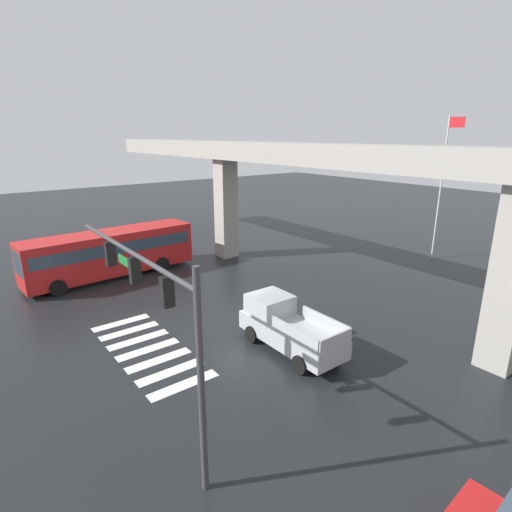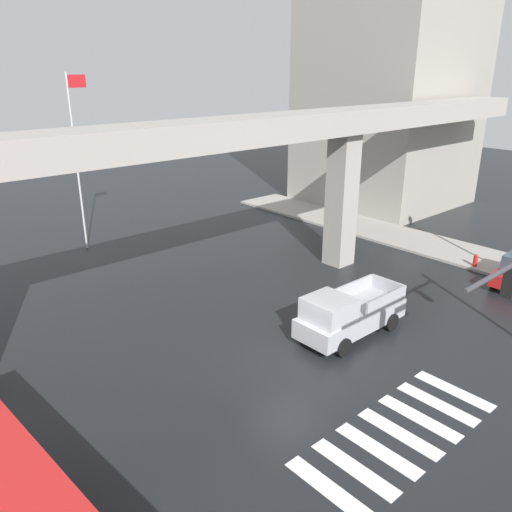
{
  "view_description": "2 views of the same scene",
  "coord_description": "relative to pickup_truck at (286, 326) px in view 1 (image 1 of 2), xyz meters",
  "views": [
    {
      "loc": [
        15.34,
        -10.72,
        8.99
      ],
      "look_at": [
        0.73,
        0.5,
        3.46
      ],
      "focal_mm": 28.38,
      "sensor_mm": 36.0,
      "label": 1
    },
    {
      "loc": [
        -11.73,
        -11.48,
        10.55
      ],
      "look_at": [
        0.88,
        2.76,
        3.47
      ],
      "focal_mm": 35.67,
      "sensor_mm": 36.0,
      "label": 2
    }
  ],
  "objects": [
    {
      "name": "crosswalk_stripes",
      "position": [
        -3.48,
        -4.95,
        -0.98
      ],
      "size": [
        7.15,
        2.8,
        0.01
      ],
      "color": "silver",
      "rests_on": "ground"
    },
    {
      "name": "pickup_truck",
      "position": [
        0.0,
        0.0,
        0.0
      ],
      "size": [
        5.11,
        2.11,
        2.08
      ],
      "color": "#A8AAAF",
      "rests_on": "ground"
    },
    {
      "name": "elevated_overpass",
      "position": [
        -3.48,
        5.7,
        6.33
      ],
      "size": [
        52.25,
        2.31,
        8.54
      ],
      "color": "#9E9991",
      "rests_on": "ground"
    },
    {
      "name": "traffic_signal_mast",
      "position": [
        1.62,
        -6.65,
        3.57
      ],
      "size": [
        8.69,
        0.32,
        6.2
      ],
      "color": "#38383D",
      "rests_on": "ground"
    },
    {
      "name": "flagpole",
      "position": [
        -3.24,
        17.74,
        4.97
      ],
      "size": [
        1.16,
        0.12,
        10.31
      ],
      "color": "silver",
      "rests_on": "ground"
    },
    {
      "name": "ground_plane",
      "position": [
        -3.48,
        -0.06,
        -0.99
      ],
      "size": [
        120.0,
        120.0,
        0.0
      ],
      "primitive_type": "plane",
      "color": "black"
    },
    {
      "name": "city_bus",
      "position": [
        -14.06,
        -2.88,
        0.73
      ],
      "size": [
        3.31,
        10.94,
        2.99
      ],
      "color": "red",
      "rests_on": "ground"
    }
  ]
}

